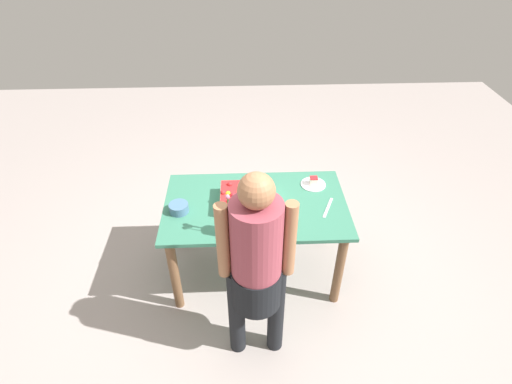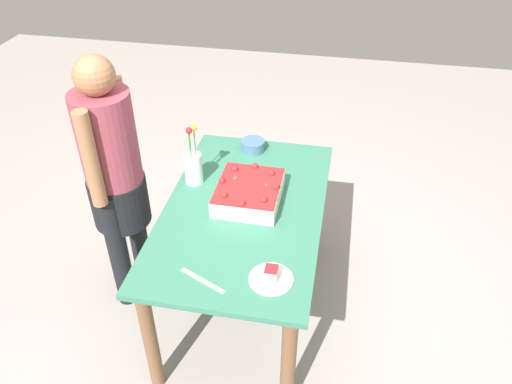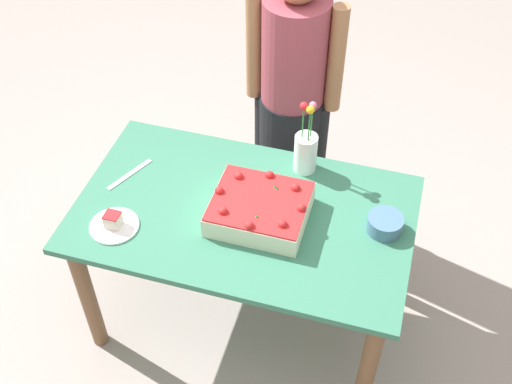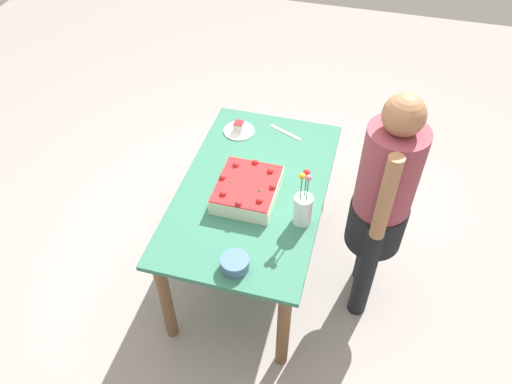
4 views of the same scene
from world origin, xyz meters
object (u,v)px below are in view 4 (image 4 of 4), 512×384
at_px(fruit_bowl, 235,263).
at_px(person_standing, 382,199).
at_px(serving_plate_with_slice, 239,129).
at_px(sheet_cake, 247,189).
at_px(cake_knife, 285,132).
at_px(flower_vase, 303,208).

distance_m(fruit_bowl, person_standing, 0.84).
bearing_deg(serving_plate_with_slice, person_standing, -117.93).
bearing_deg(fruit_bowl, sheet_cake, 8.80).
xyz_separation_m(sheet_cake, serving_plate_with_slice, (0.54, 0.21, -0.03)).
xyz_separation_m(cake_knife, flower_vase, (-0.71, -0.25, 0.10)).
distance_m(sheet_cake, cake_knife, 0.61).
xyz_separation_m(flower_vase, fruit_bowl, (-0.38, 0.25, -0.07)).
xyz_separation_m(sheet_cake, fruit_bowl, (-0.49, -0.08, -0.02)).
height_order(sheet_cake, fruit_bowl, sheet_cake).
height_order(flower_vase, person_standing, person_standing).
height_order(serving_plate_with_slice, fruit_bowl, serving_plate_with_slice).
xyz_separation_m(serving_plate_with_slice, person_standing, (-0.49, -0.93, 0.11)).
height_order(sheet_cake, serving_plate_with_slice, sheet_cake).
bearing_deg(person_standing, serving_plate_with_slice, -27.93).
height_order(cake_knife, fruit_bowl, fruit_bowl).
bearing_deg(flower_vase, sheet_cake, 72.23).
height_order(serving_plate_with_slice, flower_vase, flower_vase).
bearing_deg(cake_knife, flower_vase, 133.78).
relative_size(flower_vase, fruit_bowl, 2.49).
xyz_separation_m(sheet_cake, person_standing, (0.05, -0.72, 0.07)).
xyz_separation_m(cake_knife, person_standing, (-0.56, -0.64, 0.12)).
bearing_deg(fruit_bowl, cake_knife, -0.28).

